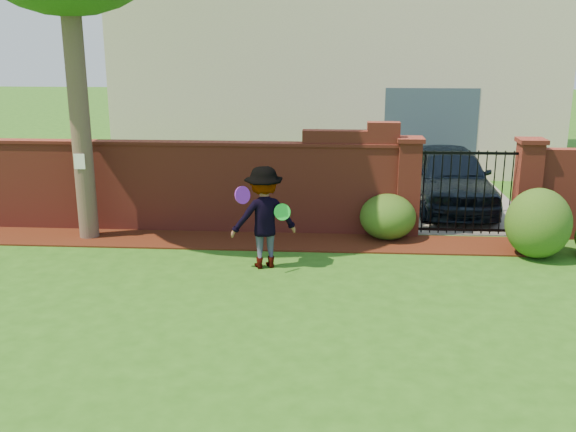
# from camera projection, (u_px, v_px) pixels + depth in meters

# --- Properties ---
(ground) EXTENTS (80.00, 80.00, 0.01)m
(ground) POSITION_uv_depth(u_px,v_px,m) (259.00, 318.00, 8.89)
(ground) COLOR #265916
(ground) RESTS_ON ground
(mulch_bed) EXTENTS (11.10, 1.08, 0.03)m
(mulch_bed) POSITION_uv_depth(u_px,v_px,m) (228.00, 241.00, 12.15)
(mulch_bed) COLOR #361309
(mulch_bed) RESTS_ON ground
(brick_wall) EXTENTS (8.70, 0.31, 2.16)m
(brick_wall) POSITION_uv_depth(u_px,v_px,m) (178.00, 184.00, 12.62)
(brick_wall) COLOR maroon
(brick_wall) RESTS_ON ground
(pillar_left) EXTENTS (0.50, 0.50, 1.88)m
(pillar_left) POSITION_uv_depth(u_px,v_px,m) (408.00, 186.00, 12.32)
(pillar_left) COLOR maroon
(pillar_left) RESTS_ON ground
(pillar_right) EXTENTS (0.50, 0.50, 1.88)m
(pillar_right) POSITION_uv_depth(u_px,v_px,m) (527.00, 188.00, 12.18)
(pillar_right) COLOR maroon
(pillar_right) RESTS_ON ground
(iron_gate) EXTENTS (1.78, 0.03, 1.60)m
(iron_gate) POSITION_uv_depth(u_px,v_px,m) (467.00, 192.00, 12.28)
(iron_gate) COLOR black
(iron_gate) RESTS_ON ground
(driveway) EXTENTS (3.20, 8.00, 0.01)m
(driveway) POSITION_uv_depth(u_px,v_px,m) (433.00, 188.00, 16.35)
(driveway) COLOR slate
(driveway) RESTS_ON ground
(house) EXTENTS (12.40, 6.40, 6.30)m
(house) POSITION_uv_depth(u_px,v_px,m) (335.00, 54.00, 19.51)
(house) COLOR beige
(house) RESTS_ON ground
(car) EXTENTS (1.72, 4.05, 1.37)m
(car) POSITION_uv_depth(u_px,v_px,m) (451.00, 179.00, 14.21)
(car) COLOR black
(car) RESTS_ON ground
(paper_notice) EXTENTS (0.20, 0.01, 0.28)m
(paper_notice) POSITION_uv_depth(u_px,v_px,m) (79.00, 161.00, 11.81)
(paper_notice) COLOR white
(paper_notice) RESTS_ON tree
(shrub_left) EXTENTS (1.05, 1.05, 0.86)m
(shrub_left) POSITION_uv_depth(u_px,v_px,m) (388.00, 217.00, 12.21)
(shrub_left) COLOR #204C16
(shrub_left) RESTS_ON ground
(shrub_middle) EXTENTS (1.10, 1.10, 1.21)m
(shrub_middle) POSITION_uv_depth(u_px,v_px,m) (538.00, 223.00, 11.15)
(shrub_middle) COLOR #204C16
(shrub_middle) RESTS_ON ground
(man) EXTENTS (1.23, 0.94, 1.68)m
(man) POSITION_uv_depth(u_px,v_px,m) (264.00, 218.00, 10.60)
(man) COLOR gray
(man) RESTS_ON ground
(frisbee_purple) EXTENTS (0.26, 0.25, 0.28)m
(frisbee_purple) POSITION_uv_depth(u_px,v_px,m) (242.00, 195.00, 10.09)
(frisbee_purple) COLOR purple
(frisbee_purple) RESTS_ON man
(frisbee_green) EXTENTS (0.28, 0.10, 0.27)m
(frisbee_green) POSITION_uv_depth(u_px,v_px,m) (282.00, 212.00, 10.43)
(frisbee_green) COLOR green
(frisbee_green) RESTS_ON man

